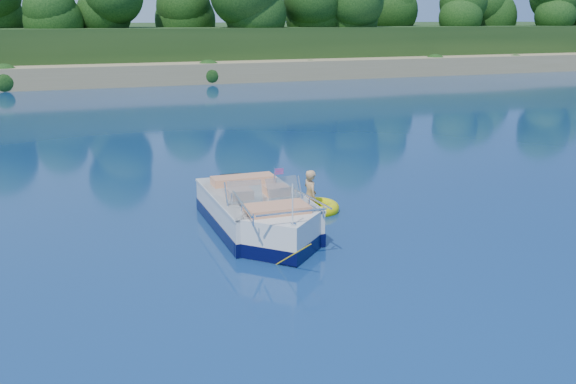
# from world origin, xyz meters

# --- Properties ---
(ground) EXTENTS (160.00, 160.00, 0.00)m
(ground) POSITION_xyz_m (0.00, 0.00, 0.00)
(ground) COLOR #0A2249
(ground) RESTS_ON ground
(shoreline) EXTENTS (170.00, 59.00, 6.00)m
(shoreline) POSITION_xyz_m (0.00, 63.77, 0.98)
(shoreline) COLOR #917F54
(shoreline) RESTS_ON ground
(treeline) EXTENTS (150.00, 7.12, 8.19)m
(treeline) POSITION_xyz_m (0.04, 41.01, 5.55)
(treeline) COLOR black
(treeline) RESTS_ON ground
(motorboat) EXTENTS (2.06, 5.67, 1.89)m
(motorboat) POSITION_xyz_m (1.06, 0.58, 0.37)
(motorboat) COLOR white
(motorboat) RESTS_ON ground
(tow_tube) EXTENTS (1.28, 1.28, 0.32)m
(tow_tube) POSITION_xyz_m (2.91, 1.64, 0.08)
(tow_tube) COLOR #E7E004
(tow_tube) RESTS_ON ground
(boy) EXTENTS (0.40, 0.80, 1.52)m
(boy) POSITION_xyz_m (2.77, 1.72, 0.00)
(boy) COLOR tan
(boy) RESTS_ON ground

